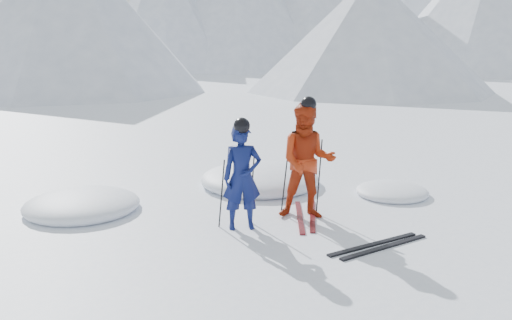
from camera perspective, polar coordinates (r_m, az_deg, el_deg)
name	(u,v)px	position (r m, az deg, el deg)	size (l,w,h in m)	color
ground	(349,225)	(9.14, 9.73, -6.74)	(160.00, 160.00, 0.00)	white
skier_blue	(242,177)	(8.62, -1.47, -1.84)	(0.62, 0.41, 1.70)	#0C154C
skier_red	(307,161)	(9.16, 5.43, -0.14)	(0.96, 0.75, 1.97)	#A82A0D
pole_blue_left	(222,194)	(8.76, -3.64, -3.56)	(0.02, 0.02, 1.13)	black
pole_blue_right	(252,189)	(9.00, -0.42, -3.07)	(0.02, 0.02, 1.13)	black
pole_red_left	(285,178)	(9.35, 3.08, -1.91)	(0.02, 0.02, 1.31)	black
pole_red_right	(319,177)	(9.49, 6.67, -1.75)	(0.02, 0.02, 1.31)	black
ski_worn_left	(300,217)	(9.38, 4.63, -5.99)	(0.09, 1.70, 0.03)	black
ski_worn_right	(313,215)	(9.47, 5.97, -5.82)	(0.09, 1.70, 0.03)	black
ski_loose_a	(373,244)	(8.35, 12.24, -8.67)	(0.09, 1.70, 0.03)	black
ski_loose_b	(385,247)	(8.28, 13.38, -8.91)	(0.09, 1.70, 0.03)	black
snow_lumps	(238,194)	(10.70, -1.90, -3.65)	(9.67, 6.26, 0.55)	white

